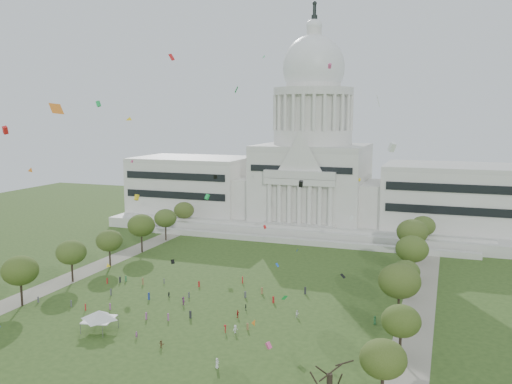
# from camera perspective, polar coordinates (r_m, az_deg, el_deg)

# --- Properties ---
(ground) EXTENTS (400.00, 400.00, 0.00)m
(ground) POSITION_cam_1_polar(r_m,az_deg,el_deg) (125.95, -7.13, -13.68)
(ground) COLOR #2F4A1A
(ground) RESTS_ON ground
(capitol) EXTENTS (160.00, 64.50, 91.30)m
(capitol) POSITION_cam_1_polar(r_m,az_deg,el_deg) (225.41, 5.90, 1.91)
(capitol) COLOR beige
(capitol) RESTS_ON ground
(path_left) EXTENTS (8.00, 160.00, 0.04)m
(path_left) POSITION_cam_1_polar(r_m,az_deg,el_deg) (174.47, -16.90, -7.72)
(path_left) COLOR gray
(path_left) RESTS_ON ground
(path_right) EXTENTS (8.00, 160.00, 0.04)m
(path_right) POSITION_cam_1_polar(r_m,az_deg,el_deg) (142.04, 16.74, -11.39)
(path_right) COLOR gray
(path_right) RESTS_ON ground
(row_tree_r_0) EXTENTS (7.67, 7.67, 10.91)m
(row_tree_r_0) POSITION_cam_1_polar(r_m,az_deg,el_deg) (93.40, 13.24, -16.74)
(row_tree_r_0) COLOR black
(row_tree_r_0) RESTS_ON ground
(row_tree_l_1) EXTENTS (8.86, 8.86, 12.59)m
(row_tree_l_1) POSITION_cam_1_polar(r_m,az_deg,el_deg) (145.44, -23.58, -7.59)
(row_tree_l_1) COLOR black
(row_tree_l_1) RESTS_ON ground
(row_tree_r_1) EXTENTS (7.58, 7.58, 10.78)m
(row_tree_r_1) POSITION_cam_1_polar(r_m,az_deg,el_deg) (109.73, 15.03, -12.99)
(row_tree_r_1) COLOR black
(row_tree_r_1) RESTS_ON ground
(row_tree_l_2) EXTENTS (8.42, 8.42, 11.97)m
(row_tree_l_2) POSITION_cam_1_polar(r_m,az_deg,el_deg) (160.89, -18.87, -6.02)
(row_tree_l_2) COLOR black
(row_tree_l_2) RESTS_ON ground
(row_tree_r_2) EXTENTS (9.55, 9.55, 13.58)m
(row_tree_r_2) POSITION_cam_1_polar(r_m,az_deg,el_deg) (127.33, 14.87, -9.04)
(row_tree_r_2) COLOR black
(row_tree_r_2) RESTS_ON ground
(row_tree_l_3) EXTENTS (8.12, 8.12, 11.55)m
(row_tree_l_3) POSITION_cam_1_polar(r_m,az_deg,el_deg) (173.29, -15.19, -4.97)
(row_tree_l_3) COLOR black
(row_tree_l_3) RESTS_ON ground
(row_tree_r_3) EXTENTS (7.01, 7.01, 9.98)m
(row_tree_r_3) POSITION_cam_1_polar(r_m,az_deg,el_deg) (144.36, 15.52, -8.08)
(row_tree_r_3) COLOR black
(row_tree_r_3) RESTS_ON ground
(row_tree_l_4) EXTENTS (9.29, 9.29, 13.21)m
(row_tree_l_4) POSITION_cam_1_polar(r_m,az_deg,el_deg) (188.11, -11.98, -3.46)
(row_tree_l_4) COLOR black
(row_tree_l_4) RESTS_ON ground
(row_tree_r_4) EXTENTS (9.19, 9.19, 13.06)m
(row_tree_r_4) POSITION_cam_1_polar(r_m,az_deg,el_deg) (158.79, 16.11, -5.80)
(row_tree_r_4) COLOR black
(row_tree_r_4) RESTS_ON ground
(row_tree_l_5) EXTENTS (8.33, 8.33, 11.85)m
(row_tree_l_5) POSITION_cam_1_polar(r_m,az_deg,el_deg) (204.55, -9.52, -2.74)
(row_tree_l_5) COLOR black
(row_tree_l_5) RESTS_ON ground
(row_tree_r_5) EXTENTS (9.82, 9.82, 13.96)m
(row_tree_r_5) POSITION_cam_1_polar(r_m,az_deg,el_deg) (178.34, 16.14, -4.07)
(row_tree_r_5) COLOR black
(row_tree_r_5) RESTS_ON ground
(row_tree_l_6) EXTENTS (8.19, 8.19, 11.64)m
(row_tree_l_6) POSITION_cam_1_polar(r_m,az_deg,el_deg) (221.04, -7.60, -1.92)
(row_tree_l_6) COLOR black
(row_tree_l_6) RESTS_ON ground
(row_tree_r_6) EXTENTS (8.42, 8.42, 11.97)m
(row_tree_r_6) POSITION_cam_1_polar(r_m,az_deg,el_deg) (196.06, 17.19, -3.44)
(row_tree_r_6) COLOR black
(row_tree_r_6) RESTS_ON ground
(big_bare_tree) EXTENTS (6.00, 5.00, 12.80)m
(big_bare_tree) POSITION_cam_1_polar(r_m,az_deg,el_deg) (86.42, 7.78, -18.05)
(big_bare_tree) COLOR black
(big_bare_tree) RESTS_ON ground
(event_tent) EXTENTS (9.99, 9.99, 4.76)m
(event_tent) POSITION_cam_1_polar(r_m,az_deg,el_deg) (125.10, -16.19, -12.29)
(event_tent) COLOR #4C4C4C
(event_tent) RESTS_ON ground
(person_0) EXTENTS (1.03, 1.15, 1.98)m
(person_0) POSITION_cam_1_polar(r_m,az_deg,el_deg) (127.60, 12.40, -13.04)
(person_0) COLOR #33723F
(person_0) RESTS_ON ground
(person_2) EXTENTS (0.97, 1.02, 1.80)m
(person_2) POSITION_cam_1_polar(r_m,az_deg,el_deg) (128.99, 4.37, -12.67)
(person_2) COLOR silver
(person_2) RESTS_ON ground
(person_3) EXTENTS (0.88, 1.26, 1.77)m
(person_3) POSITION_cam_1_polar(r_m,az_deg,el_deg) (120.72, -3.27, -14.17)
(person_3) COLOR #B21E1E
(person_3) RESTS_ON ground
(person_4) EXTENTS (0.66, 1.11, 1.82)m
(person_4) POSITION_cam_1_polar(r_m,az_deg,el_deg) (128.69, -1.94, -12.70)
(person_4) COLOR #B21E1E
(person_4) RESTS_ON ground
(person_5) EXTENTS (1.82, 1.92, 2.05)m
(person_5) POSITION_cam_1_polar(r_m,az_deg,el_deg) (137.80, -7.65, -11.28)
(person_5) COLOR #994C8C
(person_5) RESTS_ON ground
(person_6) EXTENTS (0.72, 1.02, 1.95)m
(person_6) POSITION_cam_1_polar(r_m,az_deg,el_deg) (105.64, -4.13, -17.53)
(person_6) COLOR silver
(person_6) RESTS_ON ground
(person_7) EXTENTS (0.67, 0.66, 1.49)m
(person_7) POSITION_cam_1_polar(r_m,az_deg,el_deg) (120.53, -12.48, -14.46)
(person_7) COLOR #994C8C
(person_7) RESTS_ON ground
(person_8) EXTENTS (0.79, 0.59, 1.45)m
(person_8) POSITION_cam_1_polar(r_m,az_deg,el_deg) (143.63, -9.15, -10.62)
(person_8) COLOR #26262B
(person_8) RESTS_ON ground
(person_9) EXTENTS (1.20, 1.30, 1.82)m
(person_9) POSITION_cam_1_polar(r_m,az_deg,el_deg) (120.31, -2.19, -14.23)
(person_9) COLOR silver
(person_9) RESTS_ON ground
(person_10) EXTENTS (0.79, 1.02, 1.54)m
(person_10) POSITION_cam_1_polar(r_m,az_deg,el_deg) (133.07, -1.09, -12.04)
(person_10) COLOR #26262B
(person_10) RESTS_ON ground
(person_11) EXTENTS (1.58, 1.00, 1.59)m
(person_11) POSITION_cam_1_polar(r_m,az_deg,el_deg) (115.03, -9.95, -15.50)
(person_11) COLOR olive
(person_11) RESTS_ON ground
(distant_crowd) EXTENTS (61.97, 33.18, 1.91)m
(distant_crowd) POSITION_cam_1_polar(r_m,az_deg,el_deg) (143.20, -8.48, -10.61)
(distant_crowd) COLOR #4C4C51
(distant_crowd) RESTS_ON ground
(kite_swarm) EXTENTS (92.20, 105.37, 60.56)m
(kite_swarm) POSITION_cam_1_polar(r_m,az_deg,el_deg) (128.80, -4.57, 0.74)
(kite_swarm) COLOR yellow
(kite_swarm) RESTS_ON ground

